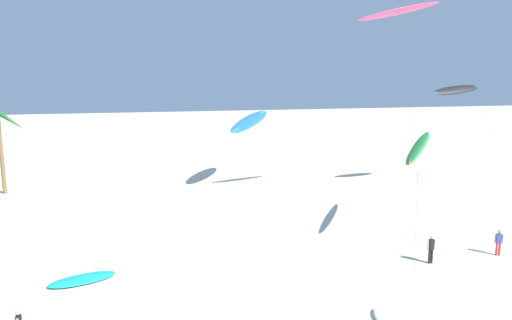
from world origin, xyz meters
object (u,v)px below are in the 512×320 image
Objects in this scene: flying_kite_0 at (419,147)px; flying_kite_1 at (456,90)px; person_mid_field at (431,248)px; flying_kite_3 at (400,11)px; grounded_kite_1 at (82,279)px; person_foreground_walker at (499,242)px; flying_kite_2 at (250,121)px.

flying_kite_1 is at bearing 44.51° from flying_kite_0.
person_mid_field is at bearing -130.04° from flying_kite_1.
flying_kite_3 is 19.72m from person_mid_field.
grounded_kite_1 is at bearing -158.18° from flying_kite_1.
person_foreground_walker is at bearing -6.13° from grounded_kite_1.
grounded_kite_1 is 2.19× the size of person_mid_field.
flying_kite_0 reaches higher than grounded_kite_1.
flying_kite_1 is 0.61× the size of flying_kite_3.
flying_kite_0 is 16.65m from flying_kite_1.
person_mid_field is at bearing -179.97° from person_foreground_walker.
flying_kite_2 is (-7.29, 18.54, 0.29)m from flying_kite_0.
person_foreground_walker reaches higher than grounded_kite_1.
flying_kite_3 is (-9.36, -4.46, 6.44)m from flying_kite_1.
flying_kite_1 is at bearing 49.96° from person_mid_field.
flying_kite_1 is 20.37m from person_foreground_walker.
flying_kite_0 is at bearing -135.49° from flying_kite_1.
flying_kite_0 is 5.39× the size of person_foreground_walker.
flying_kite_0 is 0.51× the size of flying_kite_3.
grounded_kite_1 is (-21.98, -2.03, -6.21)m from flying_kite_0.
flying_kite_0 is at bearing 67.61° from person_mid_field.
flying_kite_1 is 37.46m from grounded_kite_1.
grounded_kite_1 is 2.31× the size of person_foreground_walker.
person_mid_field is (-13.55, -16.13, -8.90)m from flying_kite_1.
flying_kite_0 reaches higher than person_foreground_walker.
flying_kite_0 is 5.12× the size of person_mid_field.
flying_kite_3 is at bearing 20.34° from grounded_kite_1.
flying_kite_2 is at bearing 113.75° from person_foreground_walker.
flying_kite_1 reaches higher than person_mid_field.
flying_kite_3 is 4.58× the size of grounded_kite_1.
flying_kite_1 reaches higher than flying_kite_0.
flying_kite_1 is at bearing 25.50° from flying_kite_3.
person_mid_field is at bearing -112.39° from flying_kite_0.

